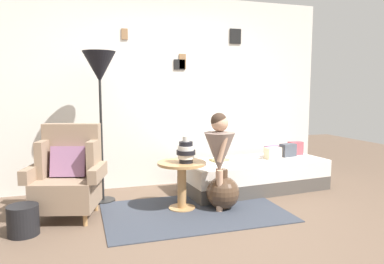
{
  "coord_description": "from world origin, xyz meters",
  "views": [
    {
      "loc": [
        -1.09,
        -2.95,
        1.34
      ],
      "look_at": [
        0.15,
        0.95,
        0.85
      ],
      "focal_mm": 33.6,
      "sensor_mm": 36.0,
      "label": 1
    }
  ],
  "objects_px": {
    "armchair": "(69,175)",
    "person_child": "(219,149)",
    "side_table": "(182,176)",
    "daybed": "(254,175)",
    "magazine_basket": "(23,220)",
    "floor_lamp": "(100,73)",
    "demijohn_near": "(223,192)",
    "vase_striped": "(186,152)",
    "book_on_daybed": "(219,160)"
  },
  "relations": [
    {
      "from": "side_table",
      "to": "person_child",
      "type": "distance_m",
      "value": 0.52
    },
    {
      "from": "magazine_basket",
      "to": "daybed",
      "type": "bearing_deg",
      "value": 14.93
    },
    {
      "from": "armchair",
      "to": "daybed",
      "type": "height_order",
      "value": "armchair"
    },
    {
      "from": "floor_lamp",
      "to": "book_on_daybed",
      "type": "bearing_deg",
      "value": 0.11
    },
    {
      "from": "magazine_basket",
      "to": "book_on_daybed",
      "type": "bearing_deg",
      "value": 19.77
    },
    {
      "from": "armchair",
      "to": "side_table",
      "type": "bearing_deg",
      "value": -7.27
    },
    {
      "from": "floor_lamp",
      "to": "magazine_basket",
      "type": "distance_m",
      "value": 1.78
    },
    {
      "from": "side_table",
      "to": "magazine_basket",
      "type": "bearing_deg",
      "value": -170.88
    },
    {
      "from": "armchair",
      "to": "floor_lamp",
      "type": "xyz_separation_m",
      "value": [
        0.37,
        0.4,
        1.09
      ]
    },
    {
      "from": "magazine_basket",
      "to": "demijohn_near",
      "type": "bearing_deg",
      "value": 3.35
    },
    {
      "from": "side_table",
      "to": "person_child",
      "type": "height_order",
      "value": "person_child"
    },
    {
      "from": "vase_striped",
      "to": "floor_lamp",
      "type": "bearing_deg",
      "value": 144.33
    },
    {
      "from": "person_child",
      "to": "magazine_basket",
      "type": "height_order",
      "value": "person_child"
    },
    {
      "from": "vase_striped",
      "to": "floor_lamp",
      "type": "height_order",
      "value": "floor_lamp"
    },
    {
      "from": "person_child",
      "to": "magazine_basket",
      "type": "relative_size",
      "value": 3.88
    },
    {
      "from": "daybed",
      "to": "vase_striped",
      "type": "height_order",
      "value": "vase_striped"
    },
    {
      "from": "armchair",
      "to": "vase_striped",
      "type": "height_order",
      "value": "armchair"
    },
    {
      "from": "daybed",
      "to": "side_table",
      "type": "bearing_deg",
      "value": -157.47
    },
    {
      "from": "daybed",
      "to": "side_table",
      "type": "xyz_separation_m",
      "value": [
        -1.14,
        -0.47,
        0.18
      ]
    },
    {
      "from": "daybed",
      "to": "floor_lamp",
      "type": "height_order",
      "value": "floor_lamp"
    },
    {
      "from": "armchair",
      "to": "person_child",
      "type": "xyz_separation_m",
      "value": [
        1.58,
        -0.32,
        0.25
      ]
    },
    {
      "from": "side_table",
      "to": "person_child",
      "type": "xyz_separation_m",
      "value": [
        0.38,
        -0.17,
        0.31
      ]
    },
    {
      "from": "armchair",
      "to": "vase_striped",
      "type": "bearing_deg",
      "value": -9.76
    },
    {
      "from": "side_table",
      "to": "vase_striped",
      "type": "distance_m",
      "value": 0.29
    },
    {
      "from": "book_on_daybed",
      "to": "side_table",
      "type": "bearing_deg",
      "value": -140.27
    },
    {
      "from": "magazine_basket",
      "to": "person_child",
      "type": "bearing_deg",
      "value": 2.47
    },
    {
      "from": "daybed",
      "to": "book_on_daybed",
      "type": "distance_m",
      "value": 0.52
    },
    {
      "from": "demijohn_near",
      "to": "side_table",
      "type": "bearing_deg",
      "value": 162.72
    },
    {
      "from": "armchair",
      "to": "daybed",
      "type": "bearing_deg",
      "value": 7.81
    },
    {
      "from": "book_on_daybed",
      "to": "magazine_basket",
      "type": "xyz_separation_m",
      "value": [
        -2.27,
        -0.82,
        -0.28
      ]
    },
    {
      "from": "daybed",
      "to": "person_child",
      "type": "xyz_separation_m",
      "value": [
        -0.76,
        -0.64,
        0.49
      ]
    },
    {
      "from": "person_child",
      "to": "magazine_basket",
      "type": "distance_m",
      "value": 2.05
    },
    {
      "from": "side_table",
      "to": "vase_striped",
      "type": "xyz_separation_m",
      "value": [
        0.03,
        -0.06,
        0.28
      ]
    },
    {
      "from": "side_table",
      "to": "book_on_daybed",
      "type": "bearing_deg",
      "value": 39.73
    },
    {
      "from": "vase_striped",
      "to": "magazine_basket",
      "type": "distance_m",
      "value": 1.72
    },
    {
      "from": "floor_lamp",
      "to": "vase_striped",
      "type": "bearing_deg",
      "value": -35.67
    },
    {
      "from": "armchair",
      "to": "vase_striped",
      "type": "relative_size",
      "value": 3.28
    },
    {
      "from": "floor_lamp",
      "to": "person_child",
      "type": "relative_size",
      "value": 1.63
    },
    {
      "from": "floor_lamp",
      "to": "book_on_daybed",
      "type": "distance_m",
      "value": 1.87
    },
    {
      "from": "daybed",
      "to": "side_table",
      "type": "height_order",
      "value": "side_table"
    },
    {
      "from": "armchair",
      "to": "floor_lamp",
      "type": "height_order",
      "value": "floor_lamp"
    },
    {
      "from": "side_table",
      "to": "floor_lamp",
      "type": "bearing_deg",
      "value": 146.02
    },
    {
      "from": "vase_striped",
      "to": "magazine_basket",
      "type": "height_order",
      "value": "vase_striped"
    },
    {
      "from": "armchair",
      "to": "person_child",
      "type": "relative_size",
      "value": 0.89
    },
    {
      "from": "daybed",
      "to": "book_on_daybed",
      "type": "relative_size",
      "value": 8.92
    },
    {
      "from": "floor_lamp",
      "to": "demijohn_near",
      "type": "relative_size",
      "value": 3.89
    },
    {
      "from": "armchair",
      "to": "daybed",
      "type": "distance_m",
      "value": 2.37
    },
    {
      "from": "daybed",
      "to": "person_child",
      "type": "distance_m",
      "value": 1.11
    },
    {
      "from": "person_child",
      "to": "demijohn_near",
      "type": "xyz_separation_m",
      "value": [
        0.06,
        0.03,
        -0.5
      ]
    },
    {
      "from": "daybed",
      "to": "armchair",
      "type": "bearing_deg",
      "value": -172.19
    }
  ]
}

